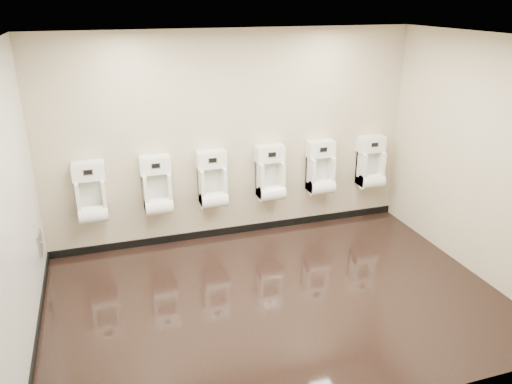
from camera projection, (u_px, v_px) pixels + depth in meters
ground at (276, 298)px, 5.60m from camera, size 5.00×3.50×0.00m
ceiling at (280, 39)px, 4.57m from camera, size 5.00×3.50×0.00m
back_wall at (233, 138)px, 6.63m from camera, size 5.00×0.02×2.80m
front_wall at (363, 263)px, 3.53m from camera, size 5.00×0.02×2.80m
left_wall at (10, 212)px, 4.37m from camera, size 0.02×3.50×2.80m
right_wall at (480, 159)px, 5.79m from camera, size 0.02×3.50×2.80m
tile_overlay_left at (11, 212)px, 4.37m from camera, size 0.01×3.50×2.80m
skirting_back at (235, 230)px, 7.12m from camera, size 5.00×0.02×0.10m
skirting_left at (37, 338)px, 4.87m from camera, size 0.02×3.50×0.10m
access_panel at (40, 243)px, 5.77m from camera, size 0.04×0.25×0.25m
urinal_0 at (91, 197)px, 6.19m from camera, size 0.40×0.30×0.75m
urinal_1 at (157, 189)px, 6.42m from camera, size 0.40×0.30×0.75m
urinal_2 at (213, 183)px, 6.63m from camera, size 0.40×0.30×0.75m
urinal_3 at (271, 177)px, 6.86m from camera, size 0.40×0.30×0.75m
urinal_4 at (321, 172)px, 7.07m from camera, size 0.40×0.30×0.75m
urinal_5 at (371, 166)px, 7.30m from camera, size 0.40×0.30×0.75m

